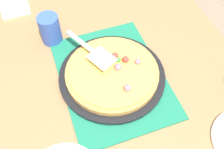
% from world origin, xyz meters
% --- Properties ---
extents(dining_table, '(1.40, 1.00, 0.75)m').
position_xyz_m(dining_table, '(0.00, 0.00, 0.64)').
color(dining_table, olive).
rests_on(dining_table, ground_plane).
extents(placemat, '(0.48, 0.36, 0.01)m').
position_xyz_m(placemat, '(0.00, 0.00, 0.75)').
color(placemat, '#196B4C').
rests_on(placemat, dining_table).
extents(pizza_pan, '(0.38, 0.38, 0.01)m').
position_xyz_m(pizza_pan, '(0.00, 0.00, 0.76)').
color(pizza_pan, black).
rests_on(pizza_pan, placemat).
extents(pizza, '(0.33, 0.33, 0.05)m').
position_xyz_m(pizza, '(0.00, 0.00, 0.78)').
color(pizza, '#B78442').
rests_on(pizza, pizza_pan).
extents(cup_near, '(0.08, 0.08, 0.12)m').
position_xyz_m(cup_near, '(-0.26, -0.16, 0.81)').
color(cup_near, '#3351AD').
rests_on(cup_near, dining_table).
extents(pizza_server, '(0.23, 0.14, 0.01)m').
position_xyz_m(pizza_server, '(-0.09, -0.04, 0.82)').
color(pizza_server, silver).
rests_on(pizza_server, pizza).
extents(napkin_stack, '(0.12, 0.12, 0.02)m').
position_xyz_m(napkin_stack, '(-0.50, -0.28, 0.76)').
color(napkin_stack, white).
rests_on(napkin_stack, dining_table).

